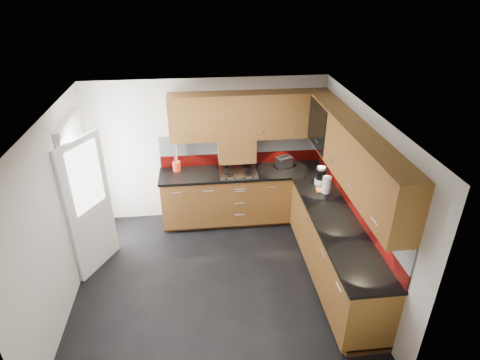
{
  "coord_description": "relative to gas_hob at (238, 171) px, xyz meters",
  "views": [
    {
      "loc": [
        -0.16,
        -4.28,
        3.9
      ],
      "look_at": [
        0.39,
        0.65,
        1.24
      ],
      "focal_mm": 30.0,
      "sensor_mm": 36.0,
      "label": 1
    }
  ],
  "objects": [
    {
      "name": "backsplash",
      "position": [
        0.83,
        -0.54,
        0.25
      ],
      "size": [
        2.7,
        3.2,
        0.54
      ],
      "color": "#660B09",
      "rests_on": "countertop"
    },
    {
      "name": "food_processor",
      "position": [
        1.21,
        -0.53,
        0.12
      ],
      "size": [
        0.18,
        0.18,
        0.29
      ],
      "color": "white",
      "rests_on": "countertop"
    },
    {
      "name": "countertop",
      "position": [
        0.6,
        -0.77,
        -0.04
      ],
      "size": [
        2.72,
        3.22,
        0.04
      ],
      "color": "black",
      "rests_on": "base_cabinets"
    },
    {
      "name": "base_cabinets",
      "position": [
        0.62,
        -0.75,
        -0.52
      ],
      "size": [
        2.7,
        3.2,
        0.95
      ],
      "color": "brown",
      "rests_on": "room"
    },
    {
      "name": "paper_towel",
      "position": [
        1.22,
        -0.79,
        0.11
      ],
      "size": [
        0.15,
        0.15,
        0.26
      ],
      "primitive_type": "cylinder",
      "rotation": [
        0.0,
        0.0,
        0.24
      ],
      "color": "white",
      "rests_on": "countertop"
    },
    {
      "name": "extractor_hood",
      "position": [
        0.0,
        0.17,
        0.32
      ],
      "size": [
        0.6,
        0.33,
        0.4
      ],
      "primitive_type": "cube",
      "color": "brown",
      "rests_on": "room"
    },
    {
      "name": "room",
      "position": [
        -0.45,
        -1.47,
        0.54
      ],
      "size": [
        4.0,
        3.8,
        2.64
      ],
      "color": "black"
    },
    {
      "name": "toaster",
      "position": [
        0.78,
        0.12,
        0.07
      ],
      "size": [
        0.3,
        0.24,
        0.19
      ],
      "color": "silver",
      "rests_on": "countertop"
    },
    {
      "name": "orange_cloth",
      "position": [
        1.17,
        -0.73,
        -0.01
      ],
      "size": [
        0.17,
        0.15,
        0.02
      ],
      "primitive_type": "cube",
      "rotation": [
        0.0,
        0.0,
        -0.12
      ],
      "color": "orange",
      "rests_on": "countertop"
    },
    {
      "name": "upper_cabinets",
      "position": [
        0.78,
        -0.69,
        0.88
      ],
      "size": [
        2.5,
        3.2,
        0.72
      ],
      "color": "brown",
      "rests_on": "room"
    },
    {
      "name": "utensil_pot",
      "position": [
        -0.98,
        0.17,
        0.08
      ],
      "size": [
        0.13,
        0.13,
        0.46
      ],
      "color": "red",
      "rests_on": "countertop"
    },
    {
      "name": "gas_hob",
      "position": [
        0.0,
        0.0,
        0.0
      ],
      "size": [
        0.61,
        0.53,
        0.05
      ],
      "color": "silver",
      "rests_on": "countertop"
    },
    {
      "name": "back_door",
      "position": [
        -2.23,
        -0.72,
        0.08
      ],
      "size": [
        0.42,
        1.19,
        2.04
      ],
      "color": "white",
      "rests_on": "room"
    },
    {
      "name": "glass_cabinet",
      "position": [
        1.26,
        -0.4,
        0.91
      ],
      "size": [
        0.32,
        0.8,
        0.66
      ],
      "color": "black",
      "rests_on": "room"
    }
  ]
}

